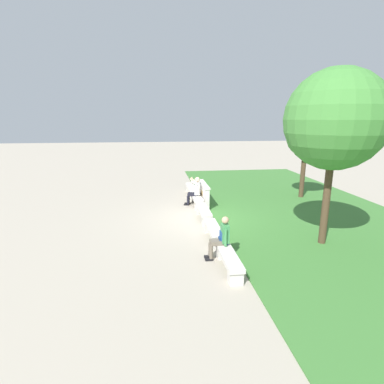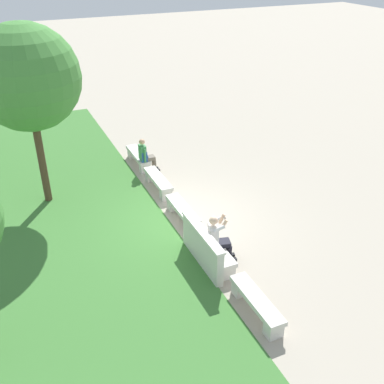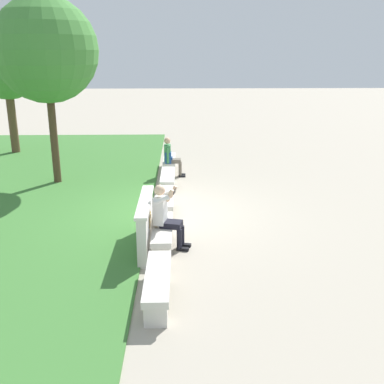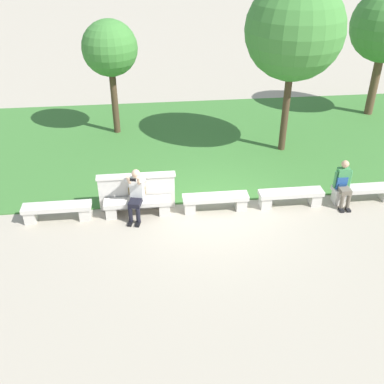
{
  "view_description": "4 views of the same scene",
  "coord_description": "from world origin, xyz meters",
  "px_view_note": "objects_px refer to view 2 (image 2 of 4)",
  "views": [
    {
      "loc": [
        11.16,
        -1.87,
        3.93
      ],
      "look_at": [
        -0.33,
        -0.42,
        1.06
      ],
      "focal_mm": 28.0,
      "sensor_mm": 36.0,
      "label": 1
    },
    {
      "loc": [
        -10.17,
        4.25,
        7.16
      ],
      "look_at": [
        -0.12,
        -0.24,
        0.96
      ],
      "focal_mm": 42.0,
      "sensor_mm": 36.0,
      "label": 2
    },
    {
      "loc": [
        -10.54,
        -0.39,
        3.83
      ],
      "look_at": [
        -0.97,
        -0.63,
        0.84
      ],
      "focal_mm": 42.0,
      "sensor_mm": 36.0,
      "label": 3
    },
    {
      "loc": [
        -1.74,
        -9.88,
        6.64
      ],
      "look_at": [
        -0.67,
        -0.43,
        0.86
      ],
      "focal_mm": 42.0,
      "sensor_mm": 36.0,
      "label": 4
    }
  ],
  "objects_px": {
    "bench_end": "(138,157)",
    "person_distant": "(146,154)",
    "bench_far": "(158,181)",
    "person_photographer": "(218,236)",
    "bench_near": "(214,251)",
    "tree_left_background": "(27,78)",
    "bench_main": "(256,303)",
    "bench_mid": "(183,212)",
    "backpack": "(144,156)"
  },
  "relations": [
    {
      "from": "bench_near",
      "to": "bench_end",
      "type": "relative_size",
      "value": 1.0
    },
    {
      "from": "bench_main",
      "to": "bench_near",
      "type": "relative_size",
      "value": 1.0
    },
    {
      "from": "bench_mid",
      "to": "bench_far",
      "type": "height_order",
      "value": "same"
    },
    {
      "from": "bench_main",
      "to": "person_distant",
      "type": "xyz_separation_m",
      "value": [
        7.52,
        -0.07,
        0.38
      ]
    },
    {
      "from": "bench_near",
      "to": "person_distant",
      "type": "relative_size",
      "value": 1.38
    },
    {
      "from": "bench_mid",
      "to": "person_photographer",
      "type": "bearing_deg",
      "value": -177.92
    },
    {
      "from": "bench_near",
      "to": "person_photographer",
      "type": "bearing_deg",
      "value": -103.71
    },
    {
      "from": "bench_far",
      "to": "person_photographer",
      "type": "distance_m",
      "value": 4.14
    },
    {
      "from": "bench_end",
      "to": "person_photographer",
      "type": "distance_m",
      "value": 6.17
    },
    {
      "from": "bench_end",
      "to": "bench_far",
      "type": "bearing_deg",
      "value": 180.0
    },
    {
      "from": "bench_near",
      "to": "bench_far",
      "type": "height_order",
      "value": "same"
    },
    {
      "from": "bench_main",
      "to": "person_photographer",
      "type": "xyz_separation_m",
      "value": [
        2.03,
        -0.07,
        0.44
      ]
    },
    {
      "from": "bench_end",
      "to": "backpack",
      "type": "relative_size",
      "value": 4.05
    },
    {
      "from": "bench_main",
      "to": "bench_end",
      "type": "height_order",
      "value": "same"
    },
    {
      "from": "bench_main",
      "to": "bench_mid",
      "type": "xyz_separation_m",
      "value": [
        4.09,
        0.0,
        0.0
      ]
    },
    {
      "from": "bench_far",
      "to": "person_photographer",
      "type": "relative_size",
      "value": 1.31
    },
    {
      "from": "bench_near",
      "to": "bench_mid",
      "type": "height_order",
      "value": "same"
    },
    {
      "from": "person_photographer",
      "to": "bench_mid",
      "type": "bearing_deg",
      "value": 2.08
    },
    {
      "from": "person_distant",
      "to": "tree_left_background",
      "type": "relative_size",
      "value": 0.24
    },
    {
      "from": "bench_main",
      "to": "tree_left_background",
      "type": "height_order",
      "value": "tree_left_background"
    },
    {
      "from": "person_photographer",
      "to": "backpack",
      "type": "distance_m",
      "value": 5.47
    },
    {
      "from": "person_distant",
      "to": "tree_left_background",
      "type": "bearing_deg",
      "value": 100.48
    },
    {
      "from": "bench_near",
      "to": "backpack",
      "type": "bearing_deg",
      "value": 0.11
    },
    {
      "from": "tree_left_background",
      "to": "person_photographer",
      "type": "bearing_deg",
      "value": -144.46
    },
    {
      "from": "person_distant",
      "to": "bench_near",
      "type": "bearing_deg",
      "value": 179.3
    },
    {
      "from": "bench_mid",
      "to": "backpack",
      "type": "xyz_separation_m",
      "value": [
        3.4,
        0.01,
        0.33
      ]
    },
    {
      "from": "tree_left_background",
      "to": "bench_near",
      "type": "bearing_deg",
      "value": -144.94
    },
    {
      "from": "bench_end",
      "to": "tree_left_background",
      "type": "relative_size",
      "value": 0.32
    },
    {
      "from": "bench_far",
      "to": "backpack",
      "type": "distance_m",
      "value": 1.39
    },
    {
      "from": "bench_end",
      "to": "person_distant",
      "type": "relative_size",
      "value": 1.38
    },
    {
      "from": "tree_left_background",
      "to": "bench_end",
      "type": "bearing_deg",
      "value": -68.99
    },
    {
      "from": "bench_main",
      "to": "bench_end",
      "type": "distance_m",
      "value": 8.19
    },
    {
      "from": "bench_far",
      "to": "tree_left_background",
      "type": "distance_m",
      "value": 4.98
    },
    {
      "from": "bench_near",
      "to": "bench_mid",
      "type": "bearing_deg",
      "value": 0.0
    },
    {
      "from": "bench_main",
      "to": "person_distant",
      "type": "bearing_deg",
      "value": -0.51
    },
    {
      "from": "bench_far",
      "to": "person_distant",
      "type": "distance_m",
      "value": 1.44
    },
    {
      "from": "bench_main",
      "to": "person_distant",
      "type": "height_order",
      "value": "person_distant"
    },
    {
      "from": "person_photographer",
      "to": "person_distant",
      "type": "relative_size",
      "value": 1.05
    },
    {
      "from": "bench_near",
      "to": "backpack",
      "type": "xyz_separation_m",
      "value": [
        5.45,
        0.01,
        0.33
      ]
    },
    {
      "from": "bench_near",
      "to": "bench_end",
      "type": "distance_m",
      "value": 6.14
    },
    {
      "from": "person_photographer",
      "to": "tree_left_background",
      "type": "bearing_deg",
      "value": 35.54
    },
    {
      "from": "bench_far",
      "to": "backpack",
      "type": "bearing_deg",
      "value": 0.43
    },
    {
      "from": "backpack",
      "to": "tree_left_background",
      "type": "distance_m",
      "value": 4.72
    },
    {
      "from": "person_photographer",
      "to": "backpack",
      "type": "xyz_separation_m",
      "value": [
        5.46,
        0.08,
        -0.11
      ]
    },
    {
      "from": "backpack",
      "to": "bench_main",
      "type": "bearing_deg",
      "value": -179.92
    },
    {
      "from": "bench_mid",
      "to": "person_photographer",
      "type": "height_order",
      "value": "person_photographer"
    },
    {
      "from": "backpack",
      "to": "tree_left_background",
      "type": "height_order",
      "value": "tree_left_background"
    },
    {
      "from": "backpack",
      "to": "person_photographer",
      "type": "bearing_deg",
      "value": -179.11
    },
    {
      "from": "bench_end",
      "to": "person_distant",
      "type": "bearing_deg",
      "value": -174.28
    },
    {
      "from": "bench_main",
      "to": "bench_near",
      "type": "xyz_separation_m",
      "value": [
        2.05,
        0.0,
        0.0
      ]
    }
  ]
}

